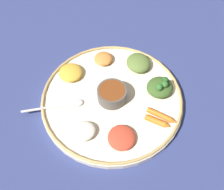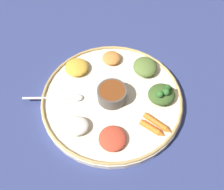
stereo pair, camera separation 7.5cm
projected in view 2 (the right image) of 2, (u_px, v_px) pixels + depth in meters
ground_plane at (112, 102)px, 0.78m from camera, size 2.40×2.40×0.00m
platter at (112, 100)px, 0.77m from camera, size 0.39×0.39×0.02m
platter_rim at (112, 97)px, 0.76m from camera, size 0.39×0.39×0.01m
center_bowl at (112, 94)px, 0.75m from camera, size 0.08×0.08×0.04m
spoon at (63, 98)px, 0.76m from camera, size 0.17×0.04×0.01m
greens_pile at (162, 94)px, 0.75m from camera, size 0.09×0.09×0.05m
carrot_near_spoon at (152, 128)px, 0.71m from camera, size 0.06×0.06×0.02m
carrot_outer at (157, 123)px, 0.71m from camera, size 0.07×0.07×0.01m
mound_rice_white at (76, 126)px, 0.70m from camera, size 0.07×0.06×0.02m
mound_lentil_yellow at (77, 67)px, 0.81m from camera, size 0.08×0.08×0.02m
mound_berbere_red at (113, 138)px, 0.69m from camera, size 0.09×0.09×0.02m
mound_squash at (111, 58)px, 0.84m from camera, size 0.06×0.06×0.02m
mound_collards at (145, 67)px, 0.81m from camera, size 0.07×0.08×0.03m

